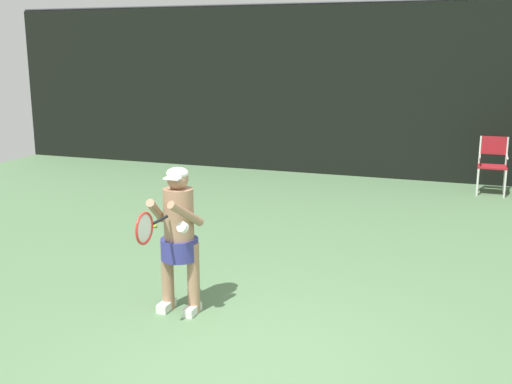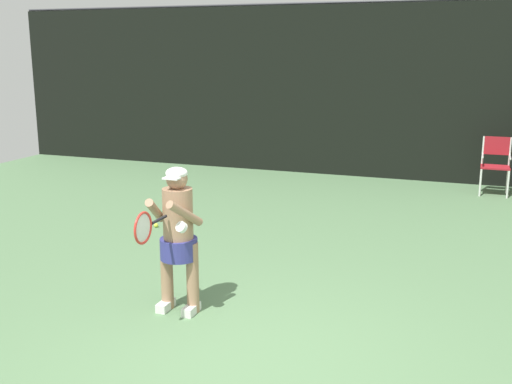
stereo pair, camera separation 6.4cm
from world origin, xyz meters
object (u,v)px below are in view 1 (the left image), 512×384
tennis_player (179,233)px  tennis_ball_loose (155,225)px  umpire_chair (493,162)px  tennis_racket (146,228)px

tennis_player → tennis_ball_loose: tennis_player is taller
umpire_chair → tennis_ball_loose: (-4.92, -4.18, -0.58)m
tennis_ball_loose → tennis_player: bearing=-56.4°
tennis_racket → tennis_ball_loose: tennis_racket is taller
tennis_player → tennis_racket: 0.64m
umpire_chair → tennis_ball_loose: size_ratio=15.88×
umpire_chair → tennis_player: bearing=-114.9°
tennis_player → tennis_racket: (-0.04, -0.60, 0.22)m
umpire_chair → tennis_player: 7.53m
umpire_chair → tennis_racket: size_ratio=1.79×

